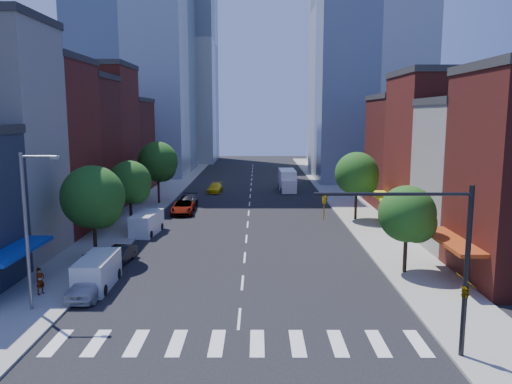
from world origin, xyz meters
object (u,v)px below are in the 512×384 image
(traffic_car_oncoming, at_px, (287,186))
(pedestrian_near, at_px, (40,281))
(parked_car_second, at_px, (120,255))
(parked_car_third, at_px, (183,207))
(parked_car_rear, at_px, (187,202))
(parked_car_front, at_px, (89,284))
(cargo_van_far, at_px, (146,224))
(traffic_car_far, at_px, (289,179))
(pedestrian_far, at_px, (85,268))
(taxi, at_px, (215,188))
(box_truck, at_px, (287,181))
(cargo_van_near, at_px, (97,272))

(traffic_car_oncoming, bearing_deg, pedestrian_near, 66.17)
(parked_car_second, height_order, pedestrian_near, pedestrian_near)
(parked_car_third, relative_size, parked_car_rear, 1.00)
(parked_car_front, xyz_separation_m, parked_car_second, (0.00, 6.94, -0.14))
(cargo_van_far, bearing_deg, traffic_car_far, 72.28)
(parked_car_rear, distance_m, traffic_car_oncoming, 18.67)
(parked_car_rear, height_order, cargo_van_far, cargo_van_far)
(parked_car_rear, distance_m, pedestrian_far, 27.66)
(parked_car_third, xyz_separation_m, traffic_car_oncoming, (12.90, 17.17, 0.02))
(parked_car_second, xyz_separation_m, traffic_car_far, (15.63, 44.36, 0.06))
(taxi, height_order, pedestrian_near, pedestrian_near)
(traffic_car_far, bearing_deg, cargo_van_far, 61.24)
(cargo_van_far, xyz_separation_m, traffic_car_far, (15.65, 34.97, -0.31))
(taxi, height_order, box_truck, box_truck)
(parked_car_second, xyz_separation_m, traffic_car_oncoming, (14.90, 36.31, 0.11))
(parked_car_rear, xyz_separation_m, cargo_van_near, (-2.00, -28.21, 0.26))
(parked_car_rear, height_order, taxi, parked_car_rear)
(cargo_van_far, height_order, traffic_car_oncoming, cargo_van_far)
(traffic_car_oncoming, height_order, pedestrian_far, pedestrian_far)
(parked_car_second, bearing_deg, box_truck, 75.42)
(cargo_van_far, distance_m, taxi, 25.99)
(taxi, bearing_deg, box_truck, 13.45)
(cargo_van_far, distance_m, pedestrian_near, 16.69)
(cargo_van_far, xyz_separation_m, box_truck, (15.00, 27.38, 0.43))
(parked_car_third, distance_m, parked_car_rear, 3.67)
(parked_car_second, height_order, pedestrian_far, pedestrian_far)
(parked_car_front, relative_size, parked_car_second, 1.17)
(cargo_van_near, distance_m, cargo_van_far, 14.79)
(parked_car_rear, relative_size, taxi, 1.17)
(parked_car_third, bearing_deg, box_truck, 50.83)
(box_truck, bearing_deg, cargo_van_near, -110.56)
(parked_car_third, distance_m, cargo_van_near, 24.62)
(taxi, bearing_deg, pedestrian_near, -95.84)
(parked_car_second, distance_m, parked_car_rear, 22.90)
(cargo_van_near, distance_m, traffic_car_far, 52.16)
(cargo_van_near, height_order, cargo_van_far, cargo_van_near)
(parked_car_rear, bearing_deg, cargo_van_far, -97.65)
(traffic_car_oncoming, bearing_deg, parked_car_rear, 44.92)
(pedestrian_far, bearing_deg, cargo_van_near, 67.46)
(parked_car_front, bearing_deg, parked_car_rear, 88.41)
(traffic_car_far, bearing_deg, cargo_van_near, 67.91)
(taxi, relative_size, pedestrian_far, 2.36)
(traffic_car_oncoming, height_order, box_truck, box_truck)
(parked_car_rear, relative_size, traffic_car_oncoming, 1.15)
(cargo_van_near, height_order, traffic_car_oncoming, cargo_van_near)
(parked_car_third, distance_m, box_truck, 21.91)
(parked_car_front, distance_m, parked_car_second, 6.94)
(traffic_car_oncoming, relative_size, box_truck, 0.60)
(parked_car_rear, height_order, cargo_van_near, cargo_van_near)
(pedestrian_near, bearing_deg, traffic_car_far, 8.04)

